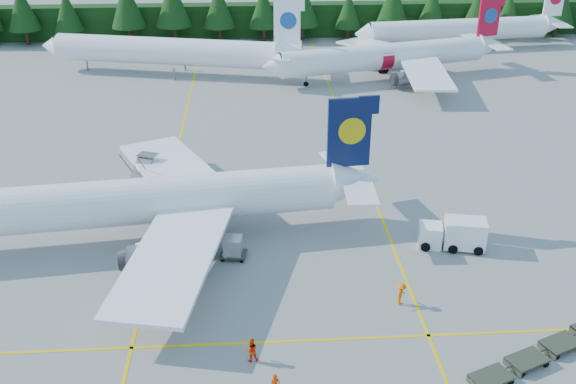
{
  "coord_description": "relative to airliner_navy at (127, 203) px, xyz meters",
  "views": [
    {
      "loc": [
        -5.73,
        -39.83,
        28.39
      ],
      "look_at": [
        -2.62,
        9.33,
        3.5
      ],
      "focal_mm": 40.0,
      "sensor_mm": 36.0,
      "label": 1
    }
  ],
  "objects": [
    {
      "name": "ground",
      "position": [
        16.18,
        -8.17,
        -3.47
      ],
      "size": [
        320.0,
        320.0,
        0.0
      ],
      "primitive_type": "plane",
      "color": "gray",
      "rests_on": "ground"
    },
    {
      "name": "taxi_stripe_a",
      "position": [
        2.18,
        11.83,
        -3.47
      ],
      "size": [
        0.25,
        120.0,
        0.01
      ],
      "primitive_type": "cube",
      "color": "yellow",
      "rests_on": "ground"
    },
    {
      "name": "taxi_stripe_b",
      "position": [
        22.18,
        11.83,
        -3.47
      ],
      "size": [
        0.25,
        120.0,
        0.01
      ],
      "primitive_type": "cube",
      "color": "yellow",
      "rests_on": "ground"
    },
    {
      "name": "taxi_stripe_cross",
      "position": [
        16.18,
        -14.17,
        -3.47
      ],
      "size": [
        80.0,
        0.25,
        0.01
      ],
      "primitive_type": "cube",
      "color": "yellow",
      "rests_on": "ground"
    },
    {
      "name": "treeline_hedge",
      "position": [
        16.18,
        73.83,
        -0.47
      ],
      "size": [
        220.0,
        4.0,
        6.0
      ],
      "primitive_type": "cube",
      "color": "black",
      "rests_on": "ground"
    },
    {
      "name": "airliner_navy",
      "position": [
        0.0,
        0.0,
        0.0
      ],
      "size": [
        39.66,
        32.48,
        11.54
      ],
      "rotation": [
        0.0,
        0.0,
        0.11
      ],
      "color": "white",
      "rests_on": "ground"
    },
    {
      "name": "airliner_red",
      "position": [
        29.99,
        45.03,
        -0.15
      ],
      "size": [
        37.24,
        30.26,
        11.04
      ],
      "rotation": [
        0.0,
        0.0,
        0.25
      ],
      "color": "white",
      "rests_on": "ground"
    },
    {
      "name": "airliner_far_left",
      "position": [
        -3.15,
        49.69,
        0.25
      ],
      "size": [
        40.14,
        12.57,
        11.86
      ],
      "rotation": [
        0.0,
        0.0,
        -0.23
      ],
      "color": "white",
      "rests_on": "ground"
    },
    {
      "name": "airliner_far_right",
      "position": [
        46.03,
        61.94,
        -0.05
      ],
      "size": [
        37.53,
        7.48,
        10.92
      ],
      "rotation": [
        0.0,
        0.0,
        0.11
      ],
      "color": "white",
      "rests_on": "ground"
    },
    {
      "name": "airstairs",
      "position": [
        -0.84,
        6.43,
        -2.66
      ],
      "size": [
        4.76,
        6.32,
        3.74
      ],
      "rotation": [
        0.0,
        0.0,
        -0.36
      ],
      "color": "white",
      "rests_on": "ground"
    },
    {
      "name": "service_truck",
      "position": [
        27.0,
        -2.98,
        -2.18
      ],
      "size": [
        5.67,
        2.97,
        2.6
      ],
      "rotation": [
        0.0,
        0.0,
        -0.2
      ],
      "color": "white",
      "rests_on": "ground"
    },
    {
      "name": "dolly_train",
      "position": [
        29.09,
        -16.71,
        -3.0
      ],
      "size": [
        11.43,
        6.66,
        0.15
      ],
      "rotation": [
        0.0,
        0.0,
        0.4
      ],
      "color": "#363D2C",
      "rests_on": "ground"
    },
    {
      "name": "uld_pair",
      "position": [
        7.55,
        -3.1,
        -2.4
      ],
      "size": [
        4.79,
        2.78,
        1.58
      ],
      "rotation": [
        0.0,
        0.0,
        -0.16
      ],
      "color": "#363D2C",
      "rests_on": "ground"
    },
    {
      "name": "crew_b",
      "position": [
        10.13,
        -15.87,
        -2.62
      ],
      "size": [
        0.92,
        0.76,
        1.71
      ],
      "primitive_type": "imported",
      "rotation": [
        0.0,
        0.0,
        3.29
      ],
      "color": "#EE2E05",
      "rests_on": "ground"
    },
    {
      "name": "crew_c",
      "position": [
        21.03,
        -10.59,
        -2.59
      ],
      "size": [
        0.82,
        0.88,
        1.77
      ],
      "primitive_type": "imported",
      "rotation": [
        0.0,
        0.0,
        0.99
      ],
      "color": "#FF6905",
      "rests_on": "ground"
    }
  ]
}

